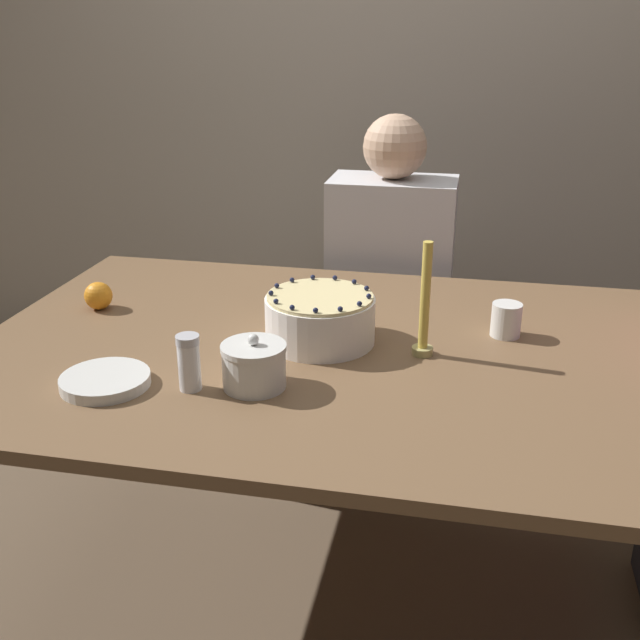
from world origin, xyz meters
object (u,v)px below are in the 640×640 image
(sugar_bowl, at_px, (254,365))
(person_man_blue_shirt, at_px, (389,319))
(cake, at_px, (320,318))
(sugar_shaker, at_px, (189,362))
(candle, at_px, (425,310))

(sugar_bowl, distance_m, person_man_blue_shirt, 1.05)
(cake, relative_size, person_man_blue_shirt, 0.22)
(sugar_shaker, xyz_separation_m, candle, (0.46, 0.28, 0.05))
(candle, bearing_deg, sugar_shaker, -148.92)
(candle, height_order, person_man_blue_shirt, person_man_blue_shirt)
(cake, height_order, sugar_bowl, cake)
(sugar_shaker, height_order, person_man_blue_shirt, person_man_blue_shirt)
(sugar_shaker, relative_size, person_man_blue_shirt, 0.10)
(sugar_bowl, bearing_deg, sugar_shaker, -163.26)
(sugar_bowl, relative_size, candle, 0.51)
(cake, bearing_deg, sugar_bowl, -108.23)
(candle, xyz_separation_m, person_man_blue_shirt, (-0.16, 0.76, -0.33))
(cake, distance_m, sugar_bowl, 0.27)
(sugar_shaker, distance_m, candle, 0.54)
(cake, relative_size, candle, 0.97)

